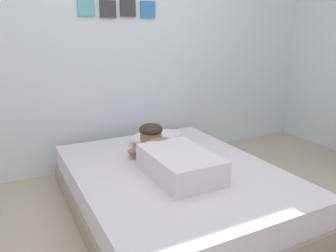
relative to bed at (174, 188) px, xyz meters
The scene contains 7 objects.
ground_plane 0.55m from the bed, 91.73° to the right, with size 13.36×13.36×0.00m, color tan.
back_wall 1.58m from the bed, 90.80° to the left, with size 4.68×0.12×2.50m.
bed is the anchor object (origin of this frame).
pillow 0.68m from the bed, 76.26° to the left, with size 0.52×0.32×0.11m, color silver.
person_lying 0.27m from the bed, behind, with size 0.43×0.92×0.27m.
coffee_cup 0.51m from the bed, 65.02° to the left, with size 0.12×0.09×0.07m.
cell_phone 0.32m from the bed, 26.19° to the left, with size 0.07×0.14×0.01m, color black.
Camera 1 is at (-1.10, -1.54, 1.33)m, focal length 35.28 mm.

